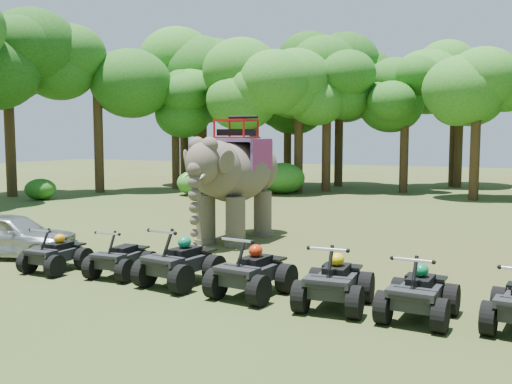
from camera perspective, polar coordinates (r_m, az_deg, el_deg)
ground at (r=14.88m, az=-1.98°, el=-7.71°), size 110.00×110.00×0.00m
elephant at (r=18.82m, az=-2.10°, el=1.38°), size 2.14×4.87×4.09m
parked_car at (r=17.65m, az=-23.46°, el=-3.94°), size 4.04×2.58×1.28m
atv_0 at (r=15.43m, az=-19.38°, el=-5.36°), size 1.15×1.57×1.15m
atv_1 at (r=14.44m, az=-13.36°, el=-5.89°), size 1.24×1.64×1.17m
atv_2 at (r=13.33m, az=-7.61°, el=-6.31°), size 1.59×2.02×1.37m
atv_3 at (r=12.33m, az=-0.43°, el=-7.29°), size 1.52×1.95×1.34m
atv_4 at (r=11.61m, az=7.89°, el=-8.19°), size 1.42×1.87×1.33m
atv_5 at (r=11.20m, az=15.97°, el=-9.01°), size 1.36×1.79×1.27m
tree_0 at (r=35.94m, az=14.64°, el=5.96°), size 5.30×5.30×7.57m
tree_1 at (r=32.83m, az=21.11°, el=5.67°), size 5.18×5.18×7.39m
tree_22 at (r=35.39m, az=-23.46°, el=6.94°), size 6.37×6.37×9.11m
tree_23 at (r=36.20m, az=-15.52°, el=6.90°), size 6.15×6.15×8.79m
tree_24 at (r=37.95m, az=-8.06°, el=5.83°), size 5.09×5.09×7.27m
tree_25 at (r=34.33m, az=-0.22°, el=6.71°), size 5.75×5.75×8.21m
tree_26 at (r=35.86m, az=7.08°, el=6.87°), size 5.97×5.97×8.54m
tree_27 at (r=39.93m, az=-7.21°, el=7.25°), size 6.48×6.48×9.26m
tree_30 at (r=39.86m, az=3.18°, el=6.24°), size 5.46×5.46×7.80m
tree_31 at (r=39.84m, az=8.31°, el=7.15°), size 6.39×6.39×9.13m
tree_32 at (r=40.81m, az=19.65°, el=6.30°), size 5.85×5.85×8.36m
tree_33 at (r=39.37m, az=-5.40°, el=7.97°), size 7.13×7.13×10.18m
tree_35 at (r=41.45m, az=19.26°, el=7.23°), size 6.79×6.79×9.70m
tree_36 at (r=44.46m, az=-5.93°, el=6.31°), size 5.64×5.64×8.05m
tree_37 at (r=35.70m, az=4.29°, el=6.94°), size 6.01×6.01×8.58m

